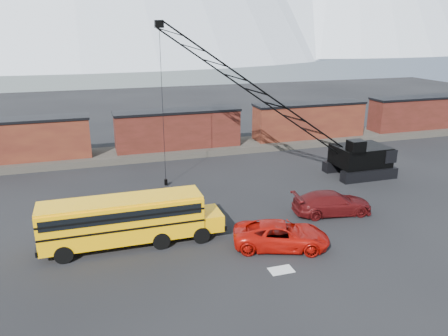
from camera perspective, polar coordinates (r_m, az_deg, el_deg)
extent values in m
plane|color=black|center=(29.04, 3.22, -9.46)|extent=(160.00, 160.00, 0.00)
cube|color=white|center=(364.20, -16.88, 16.88)|extent=(800.00, 80.00, 24.00)
cube|color=#48433B|center=(48.76, -5.94, 2.32)|extent=(120.00, 5.00, 0.70)
cube|color=#421812|center=(47.75, -25.20, 3.28)|extent=(13.50, 2.90, 4.00)
cube|color=black|center=(47.33, -25.52, 5.68)|extent=(13.70, 3.10, 0.25)
cube|color=black|center=(47.75, -19.96, 1.80)|extent=(2.20, 2.40, 0.60)
cube|color=#531C17|center=(48.19, -6.03, 5.01)|extent=(13.50, 2.90, 4.00)
cube|color=black|center=(47.78, -6.11, 7.41)|extent=(13.70, 3.10, 0.25)
cube|color=black|center=(47.96, -10.88, 2.64)|extent=(2.20, 2.40, 0.60)
cube|color=black|center=(49.57, -1.20, 3.45)|extent=(2.20, 2.40, 0.60)
cube|color=#421812|center=(53.63, 11.04, 6.09)|extent=(13.50, 2.90, 4.00)
cube|color=black|center=(53.27, 11.17, 8.25)|extent=(13.70, 3.10, 0.25)
cube|color=black|center=(52.16, 6.85, 4.05)|extent=(2.20, 2.40, 0.60)
cube|color=black|center=(56.09, 14.73, 4.56)|extent=(2.20, 2.40, 0.60)
cube|color=#531C17|center=(62.79, 24.09, 6.56)|extent=(13.50, 2.90, 4.00)
cube|color=black|center=(62.48, 24.33, 8.40)|extent=(13.70, 3.10, 0.25)
cube|color=black|center=(60.43, 20.88, 4.90)|extent=(2.20, 2.40, 0.60)
cube|color=black|center=(65.93, 26.66, 5.17)|extent=(2.20, 2.40, 0.60)
cube|color=silver|center=(26.00, 7.48, -13.08)|extent=(1.40, 0.90, 0.02)
cube|color=#FFAF05|center=(28.36, -13.11, -6.59)|extent=(10.00, 2.50, 2.50)
cube|color=#FFAF05|center=(29.48, -2.06, -6.63)|extent=(1.60, 2.30, 1.10)
cube|color=#FFAF05|center=(27.86, -13.30, -4.15)|extent=(10.00, 2.30, 0.18)
cube|color=black|center=(26.93, -12.98, -6.30)|extent=(9.60, 0.05, 0.65)
cube|color=black|center=(29.25, -13.43, -4.35)|extent=(9.60, 0.05, 0.65)
cube|color=black|center=(29.82, -0.47, -6.95)|extent=(0.15, 2.45, 0.35)
cube|color=black|center=(28.96, -23.09, -9.29)|extent=(0.15, 2.50, 0.35)
cylinder|color=black|center=(27.90, -20.21, -10.56)|extent=(1.10, 0.35, 1.10)
cylinder|color=black|center=(29.96, -20.08, -8.53)|extent=(1.10, 0.35, 1.10)
cylinder|color=black|center=(28.07, -8.20, -9.38)|extent=(1.10, 0.35, 1.10)
cylinder|color=black|center=(30.11, -8.95, -7.45)|extent=(1.10, 0.35, 1.10)
cylinder|color=black|center=(28.53, -2.99, -8.74)|extent=(1.10, 0.35, 1.10)
cylinder|color=black|center=(30.54, -4.09, -6.89)|extent=(1.10, 0.35, 1.10)
imported|color=#B51008|center=(28.08, 7.48, -8.68)|extent=(6.62, 4.65, 1.68)
imported|color=#500E0F|center=(33.61, 13.94, -4.45)|extent=(6.19, 3.16, 1.72)
cube|color=black|center=(42.08, 18.42, -0.83)|extent=(5.50, 1.00, 1.00)
cube|color=black|center=(44.56, 16.06, 0.41)|extent=(5.50, 1.00, 1.00)
cube|color=black|center=(42.92, 17.38, 1.59)|extent=(4.80, 3.60, 1.80)
cube|color=black|center=(44.02, 19.55, 2.04)|extent=(1.20, 3.80, 1.20)
cube|color=black|center=(40.88, 16.86, 2.60)|extent=(1.40, 1.20, 1.30)
cube|color=black|center=(40.45, 17.29, 2.40)|extent=(1.20, 0.06, 0.90)
cube|color=black|center=(36.61, -8.49, 18.11)|extent=(0.70, 0.50, 0.60)
cylinder|color=black|center=(37.18, -8.01, 7.59)|extent=(0.04, 0.04, 13.30)
cube|color=black|center=(38.83, -7.60, -1.82)|extent=(0.25, 0.25, 0.50)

